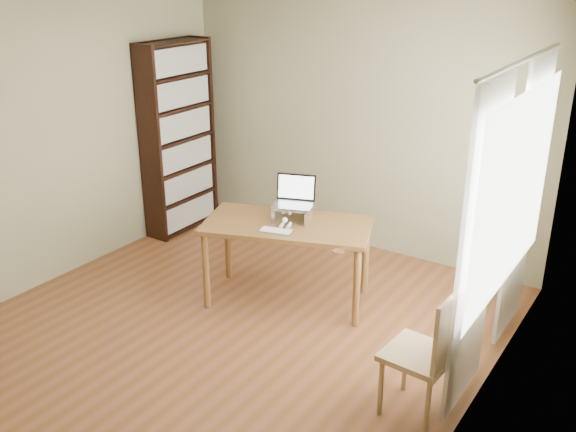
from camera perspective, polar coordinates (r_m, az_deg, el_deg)
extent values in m
cube|color=brown|center=(5.41, -5.76, -10.47)|extent=(4.00, 4.50, 0.02)
cube|color=silver|center=(4.59, -7.05, 18.42)|extent=(4.00, 4.50, 0.02)
cube|color=#86835A|center=(6.66, 6.23, 8.04)|extent=(4.00, 0.02, 2.60)
cube|color=#86835A|center=(6.28, -20.72, 5.90)|extent=(0.02, 4.50, 2.60)
cube|color=#86835A|center=(3.95, 16.81, -2.60)|extent=(0.02, 4.50, 2.60)
cube|color=white|center=(4.64, 19.61, 2.07)|extent=(0.01, 1.80, 1.40)
cube|color=black|center=(6.90, -12.17, 6.02)|extent=(0.30, 0.04, 2.10)
cube|color=black|center=(7.51, -7.51, 7.58)|extent=(0.30, 0.04, 2.10)
cube|color=black|center=(7.29, -10.56, 6.98)|extent=(0.02, 0.90, 2.10)
cube|color=black|center=(7.52, -9.26, -0.68)|extent=(0.30, 0.84, 0.02)
cube|color=black|center=(7.44, -9.17, 0.48)|extent=(0.20, 0.78, 0.28)
cube|color=black|center=(7.40, -9.42, 1.75)|extent=(0.30, 0.84, 0.03)
cube|color=black|center=(7.32, -9.32, 2.96)|extent=(0.20, 0.78, 0.28)
cube|color=black|center=(7.29, -9.58, 4.26)|extent=(0.30, 0.84, 0.02)
cube|color=black|center=(7.22, -9.49, 5.51)|extent=(0.20, 0.78, 0.28)
cube|color=black|center=(7.20, -9.75, 6.84)|extent=(0.30, 0.84, 0.02)
cube|color=black|center=(7.14, -9.66, 8.13)|extent=(0.20, 0.78, 0.28)
cube|color=black|center=(7.12, -9.92, 9.48)|extent=(0.30, 0.84, 0.02)
cube|color=black|center=(7.07, -9.83, 10.81)|extent=(0.20, 0.78, 0.28)
cube|color=black|center=(7.06, -10.10, 12.18)|extent=(0.30, 0.84, 0.02)
cube|color=black|center=(7.01, -10.01, 13.53)|extent=(0.20, 0.78, 0.28)
cube|color=black|center=(7.01, -10.29, 14.92)|extent=(0.30, 0.84, 0.03)
cube|color=white|center=(4.25, 16.47, -3.00)|extent=(0.03, 0.70, 2.20)
cube|color=white|center=(5.25, 20.21, 1.28)|extent=(0.03, 0.70, 2.20)
cylinder|color=silver|center=(4.46, 20.30, 12.92)|extent=(0.03, 1.90, 0.03)
cube|color=brown|center=(5.56, -0.05, -0.82)|extent=(1.60, 1.17, 0.04)
cylinder|color=brown|center=(6.29, -3.54, -1.82)|extent=(0.06, 0.06, 0.71)
cylinder|color=brown|center=(5.66, 7.24, -4.77)|extent=(0.06, 0.06, 0.71)
cylinder|color=brown|center=(5.86, -7.07, -3.77)|extent=(0.06, 0.06, 0.71)
cylinder|color=brown|center=(5.19, 4.22, -7.26)|extent=(0.06, 0.06, 0.71)
cube|color=silver|center=(5.67, -0.82, 0.50)|extent=(0.03, 0.25, 0.12)
cube|color=silver|center=(5.52, 1.66, -0.11)|extent=(0.03, 0.25, 0.12)
cube|color=silver|center=(5.57, 0.41, 0.83)|extent=(0.32, 0.25, 0.01)
cube|color=silver|center=(5.56, 0.41, 0.97)|extent=(0.41, 0.34, 0.02)
cube|color=black|center=(5.63, 1.19, 2.54)|extent=(0.34, 0.17, 0.23)
cube|color=white|center=(5.63, 1.16, 2.53)|extent=(0.31, 0.14, 0.20)
cube|color=silver|center=(5.37, -1.08, -1.36)|extent=(0.30, 0.19, 0.02)
cube|color=white|center=(5.36, -1.08, -1.27)|extent=(0.28, 0.17, 0.00)
cylinder|color=brown|center=(5.03, 4.50, -3.12)|extent=(0.10, 0.10, 0.01)
ellipsoid|color=#463D37|center=(5.62, 0.45, 0.41)|extent=(0.18, 0.40, 0.14)
ellipsoid|color=#463D37|center=(5.71, 1.05, 0.70)|extent=(0.16, 0.17, 0.13)
ellipsoid|color=#463D37|center=(5.47, -0.64, 0.01)|extent=(0.11, 0.10, 0.10)
ellipsoid|color=white|center=(5.51, -0.41, -0.22)|extent=(0.10, 0.10, 0.09)
sphere|color=white|center=(5.45, -0.85, -0.26)|extent=(0.05, 0.05, 0.05)
cone|color=#463D37|center=(5.47, -0.86, 0.54)|extent=(0.03, 0.04, 0.04)
cone|color=#463D37|center=(5.44, -0.37, 0.42)|extent=(0.03, 0.04, 0.04)
cylinder|color=white|center=(5.50, -0.96, -0.67)|extent=(0.03, 0.10, 0.03)
cylinder|color=white|center=(5.47, -0.44, -0.81)|extent=(0.03, 0.10, 0.03)
cylinder|color=#463D37|center=(5.70, 1.92, 0.18)|extent=(0.14, 0.22, 0.03)
cube|color=tan|center=(4.40, 11.52, -11.99)|extent=(0.45, 0.45, 0.04)
cylinder|color=tan|center=(4.45, 8.32, -14.87)|extent=(0.04, 0.04, 0.45)
cylinder|color=tan|center=(4.35, 12.54, -16.17)|extent=(0.04, 0.04, 0.45)
cylinder|color=tan|center=(4.71, 10.18, -12.71)|extent=(0.04, 0.04, 0.45)
cylinder|color=tan|center=(4.62, 14.17, -13.87)|extent=(0.04, 0.04, 0.45)
cube|color=tan|center=(4.21, 14.21, -9.83)|extent=(0.06, 0.40, 0.50)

